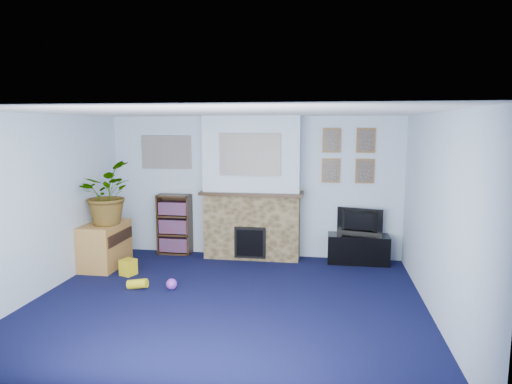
% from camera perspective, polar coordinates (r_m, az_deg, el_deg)
% --- Properties ---
extents(floor, '(5.00, 4.50, 0.01)m').
position_cam_1_polar(floor, '(5.99, -3.74, -13.68)').
color(floor, '#0E1035').
rests_on(floor, ground).
extents(ceiling, '(5.00, 4.50, 0.01)m').
position_cam_1_polar(ceiling, '(5.56, -3.97, 9.92)').
color(ceiling, white).
rests_on(ceiling, wall_back).
extents(wall_back, '(5.00, 0.04, 2.40)m').
position_cam_1_polar(wall_back, '(7.84, -0.26, 0.66)').
color(wall_back, silver).
rests_on(wall_back, ground).
extents(wall_front, '(5.00, 0.04, 2.40)m').
position_cam_1_polar(wall_front, '(3.55, -11.90, -8.90)').
color(wall_front, silver).
rests_on(wall_front, ground).
extents(wall_left, '(0.04, 4.50, 2.40)m').
position_cam_1_polar(wall_left, '(6.66, -25.36, -1.50)').
color(wall_left, silver).
rests_on(wall_left, ground).
extents(wall_right, '(0.04, 4.50, 2.40)m').
position_cam_1_polar(wall_right, '(5.66, 21.69, -2.88)').
color(wall_right, silver).
rests_on(wall_right, ground).
extents(chimney_breast, '(1.72, 0.50, 2.40)m').
position_cam_1_polar(chimney_breast, '(7.64, -0.50, 0.34)').
color(chimney_breast, brown).
rests_on(chimney_breast, ground).
extents(collage_main, '(1.00, 0.03, 0.68)m').
position_cam_1_polar(collage_main, '(7.37, -0.77, 4.71)').
color(collage_main, gray).
rests_on(collage_main, chimney_breast).
extents(collage_left, '(0.90, 0.03, 0.58)m').
position_cam_1_polar(collage_left, '(8.15, -11.14, 4.90)').
color(collage_left, gray).
rests_on(collage_left, wall_back).
extents(portrait_tl, '(0.30, 0.03, 0.40)m').
position_cam_1_polar(portrait_tl, '(7.65, 9.43, 6.38)').
color(portrait_tl, brown).
rests_on(portrait_tl, wall_back).
extents(portrait_tr, '(0.30, 0.03, 0.40)m').
position_cam_1_polar(portrait_tr, '(7.68, 13.56, 6.27)').
color(portrait_tr, brown).
rests_on(portrait_tr, wall_back).
extents(portrait_bl, '(0.30, 0.03, 0.40)m').
position_cam_1_polar(portrait_bl, '(7.69, 9.34, 2.66)').
color(portrait_bl, brown).
rests_on(portrait_bl, wall_back).
extents(portrait_br, '(0.30, 0.03, 0.40)m').
position_cam_1_polar(portrait_br, '(7.71, 13.44, 2.56)').
color(portrait_br, brown).
rests_on(portrait_br, wall_back).
extents(tv_stand, '(0.99, 0.42, 0.47)m').
position_cam_1_polar(tv_stand, '(7.74, 12.64, -7.01)').
color(tv_stand, black).
rests_on(tv_stand, ground).
extents(television, '(0.75, 0.28, 0.43)m').
position_cam_1_polar(television, '(7.65, 12.74, -3.66)').
color(television, black).
rests_on(television, tv_stand).
extents(bookshelf, '(0.58, 0.28, 1.05)m').
position_cam_1_polar(bookshelf, '(8.15, -10.12, -4.15)').
color(bookshelf, '#322012').
rests_on(bookshelf, ground).
extents(sideboard, '(0.51, 0.91, 0.71)m').
position_cam_1_polar(sideboard, '(7.71, -18.32, -6.33)').
color(sideboard, '#BD823C').
rests_on(sideboard, ground).
extents(potted_plant, '(1.10, 1.14, 0.97)m').
position_cam_1_polar(potted_plant, '(7.48, -18.45, -0.18)').
color(potted_plant, '#26661E').
rests_on(potted_plant, sideboard).
extents(mantel_clock, '(0.11, 0.07, 0.15)m').
position_cam_1_polar(mantel_clock, '(7.60, -1.10, 0.58)').
color(mantel_clock, gold).
rests_on(mantel_clock, chimney_breast).
extents(mantel_candle, '(0.05, 0.05, 0.16)m').
position_cam_1_polar(mantel_candle, '(7.55, 1.33, 0.60)').
color(mantel_candle, '#B2BFC6').
rests_on(mantel_candle, chimney_breast).
extents(mantel_teddy, '(0.14, 0.14, 0.14)m').
position_cam_1_polar(mantel_teddy, '(7.71, -4.99, 0.62)').
color(mantel_teddy, gray).
rests_on(mantel_teddy, chimney_breast).
extents(mantel_can, '(0.06, 0.06, 0.13)m').
position_cam_1_polar(mantel_can, '(7.50, 5.31, 0.37)').
color(mantel_can, yellow).
rests_on(mantel_can, chimney_breast).
extents(green_crate, '(0.36, 0.31, 0.26)m').
position_cam_1_polar(green_crate, '(7.62, -19.36, -8.19)').
color(green_crate, '#198C26').
rests_on(green_crate, ground).
extents(toy_ball, '(0.15, 0.15, 0.15)m').
position_cam_1_polar(toy_ball, '(6.51, -10.51, -11.14)').
color(toy_ball, purple).
rests_on(toy_ball, ground).
extents(toy_block, '(0.25, 0.25, 0.24)m').
position_cam_1_polar(toy_block, '(7.25, -15.67, -9.11)').
color(toy_block, yellow).
rests_on(toy_block, ground).
extents(toy_tube, '(0.29, 0.13, 0.17)m').
position_cam_1_polar(toy_tube, '(6.64, -14.59, -11.06)').
color(toy_tube, yellow).
rests_on(toy_tube, ground).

